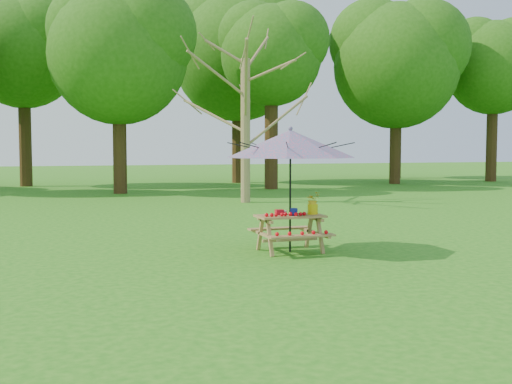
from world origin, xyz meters
name	(u,v)px	position (x,y,z in m)	size (l,w,h in m)	color
picnic_table	(290,234)	(4.91, 4.46, 0.33)	(1.20, 1.32, 0.67)	#946942
patio_umbrella	(290,144)	(4.91, 4.46, 1.95)	(3.06, 3.06, 2.26)	black
produce_bins	(286,212)	(4.85, 4.49, 0.72)	(0.35, 0.42, 0.13)	#B50E21
tomatoes_row	(286,214)	(4.76, 4.28, 0.71)	(0.77, 0.13, 0.07)	red
flower_bucket	(313,202)	(5.35, 4.45, 0.89)	(0.31, 0.29, 0.41)	yellow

